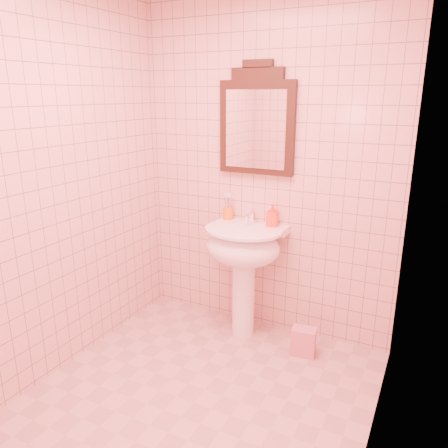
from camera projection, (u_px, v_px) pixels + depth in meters
The scene contains 8 objects.
floor at pixel (194, 403), 2.66m from camera, with size 2.20×2.20×0.00m, color tan.
back_wall at pixel (266, 172), 3.24m from camera, with size 2.00×0.02×2.50m, color #D8A897.
pedestal_sink at pixel (243, 254), 3.25m from camera, with size 0.58×0.58×0.86m.
faucet at pixel (251, 217), 3.29m from camera, with size 0.04×0.16×0.11m.
mirror at pixel (257, 123), 3.15m from camera, with size 0.57×0.06×0.80m.
toothbrush_cup at pixel (228, 213), 3.41m from camera, with size 0.08×0.08×0.18m.
soap_dispenser at pixel (272, 215), 3.22m from camera, with size 0.08×0.08×0.17m, color red.
towel at pixel (304, 342), 3.13m from camera, with size 0.17×0.11×0.21m, color #C6747E.
Camera 1 is at (1.18, -1.91, 1.81)m, focal length 35.00 mm.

